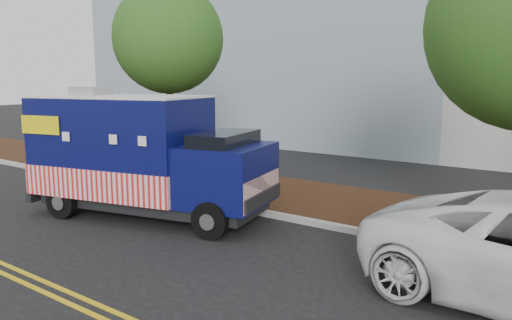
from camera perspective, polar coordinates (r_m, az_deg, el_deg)
The scene contains 8 objects.
ground at distance 12.56m, azimuth -5.17°, elevation -7.29°, with size 120.00×120.00×0.00m, color black.
curb at distance 13.57m, azimuth -1.23°, elevation -5.65°, with size 120.00×0.18×0.15m, color #9E9E99.
mulch_strip at distance 15.23m, azimuth 3.63°, elevation -4.00°, with size 120.00×4.00×0.15m, color black.
centerline_near at distance 9.88m, azimuth -23.03°, elevation -12.66°, with size 120.00×0.10×0.01m, color gold.
centerline_far at distance 9.77m, azimuth -24.32°, elevation -13.00°, with size 120.00×0.10×0.01m, color gold.
tree_a at distance 18.05m, azimuth -10.00°, elevation 13.51°, with size 3.83×3.83×6.87m.
sign_post at distance 15.92m, azimuth -10.99°, elevation 0.55°, with size 0.06×0.06×2.40m, color #473828.
food_truck at distance 13.33m, azimuth -13.11°, elevation 0.19°, with size 6.72×3.70×3.36m.
Camera 1 is at (8.04, -8.96, 3.58)m, focal length 35.00 mm.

